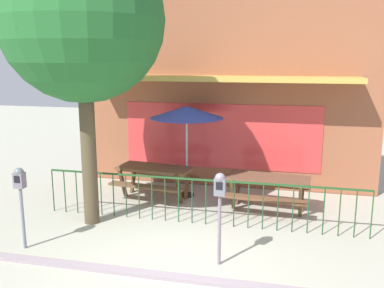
# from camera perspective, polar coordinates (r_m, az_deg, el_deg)

# --- Properties ---
(ground) EXTENTS (40.00, 40.00, 0.00)m
(ground) POSITION_cam_1_polar(r_m,az_deg,el_deg) (7.25, -2.21, -16.12)
(ground) COLOR #AAA997
(pub_storefront) EXTENTS (7.91, 1.39, 5.31)m
(pub_storefront) POSITION_cam_1_polar(r_m,az_deg,el_deg) (11.08, 4.16, 7.85)
(pub_storefront) COLOR brown
(pub_storefront) RESTS_ON ground
(patio_fence_front) EXTENTS (6.67, 0.04, 0.97)m
(patio_fence_front) POSITION_cam_1_polar(r_m,az_deg,el_deg) (8.63, 0.95, -6.68)
(patio_fence_front) COLOR #214B22
(patio_fence_front) RESTS_ON ground
(picnic_table_left) EXTENTS (1.96, 1.58, 0.79)m
(picnic_table_left) POSITION_cam_1_polar(r_m,az_deg,el_deg) (10.27, -5.05, -4.01)
(picnic_table_left) COLOR brown
(picnic_table_left) RESTS_ON ground
(picnic_table_right) EXTENTS (1.93, 1.54, 0.79)m
(picnic_table_right) POSITION_cam_1_polar(r_m,az_deg,el_deg) (9.56, 10.26, -5.36)
(picnic_table_right) COLOR brown
(picnic_table_right) RESTS_ON ground
(patio_umbrella) EXTENTS (1.76, 1.76, 2.24)m
(patio_umbrella) POSITION_cam_1_polar(r_m,az_deg,el_deg) (10.06, -0.73, 4.25)
(patio_umbrella) COLOR black
(patio_umbrella) RESTS_ON ground
(parking_meter_near) EXTENTS (0.18, 0.17, 1.57)m
(parking_meter_near) POSITION_cam_1_polar(r_m,az_deg,el_deg) (6.82, 3.79, -6.86)
(parking_meter_near) COLOR slate
(parking_meter_near) RESTS_ON ground
(parking_meter_far) EXTENTS (0.18, 0.17, 1.50)m
(parking_meter_far) POSITION_cam_1_polar(r_m,az_deg,el_deg) (7.99, -22.29, -5.36)
(parking_meter_far) COLOR slate
(parking_meter_far) RESTS_ON ground
(street_tree) EXTENTS (3.17, 3.17, 5.67)m
(street_tree) POSITION_cam_1_polar(r_m,az_deg,el_deg) (8.55, -14.69, 15.87)
(street_tree) COLOR #4C402B
(street_tree) RESTS_ON ground
(curb_edge) EXTENTS (11.07, 0.20, 0.11)m
(curb_edge) POSITION_cam_1_polar(r_m,az_deg,el_deg) (6.90, -3.17, -17.70)
(curb_edge) COLOR gray
(curb_edge) RESTS_ON ground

